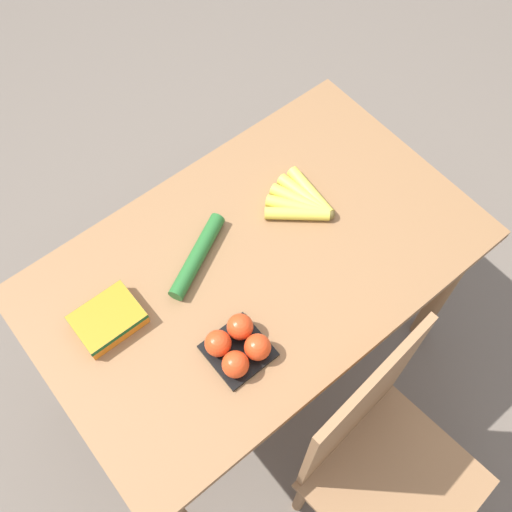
{
  "coord_description": "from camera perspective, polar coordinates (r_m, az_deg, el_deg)",
  "views": [
    {
      "loc": [
        0.5,
        0.61,
        2.22
      ],
      "look_at": [
        0.0,
        0.0,
        0.79
      ],
      "focal_mm": 42.0,
      "sensor_mm": 36.0,
      "label": 1
    }
  ],
  "objects": [
    {
      "name": "tomato_pack",
      "position": [
        1.52,
        -1.74,
        -8.57
      ],
      "size": [
        0.15,
        0.15,
        0.08
      ],
      "color": "black",
      "rests_on": "dining_table"
    },
    {
      "name": "chair",
      "position": [
        1.76,
        11.59,
        -18.45
      ],
      "size": [
        0.46,
        0.44,
        1.01
      ],
      "rotation": [
        0.0,
        0.0,
        3.24
      ],
      "color": "#8E6642",
      "rests_on": "ground_plane"
    },
    {
      "name": "cucumber_near",
      "position": [
        1.65,
        -5.6,
        0.03
      ],
      "size": [
        0.26,
        0.16,
        0.04
      ],
      "color": "#236028",
      "rests_on": "dining_table"
    },
    {
      "name": "carrot_bag",
      "position": [
        1.6,
        -13.95,
        -5.83
      ],
      "size": [
        0.17,
        0.13,
        0.05
      ],
      "color": "orange",
      "rests_on": "dining_table"
    },
    {
      "name": "dining_table",
      "position": [
        1.76,
        0.0,
        -2.3
      ],
      "size": [
        1.25,
        0.77,
        0.76
      ],
      "color": "olive",
      "rests_on": "ground_plane"
    },
    {
      "name": "ground_plane",
      "position": [
        2.36,
        0.0,
        -9.36
      ],
      "size": [
        12.0,
        12.0,
        0.0
      ],
      "primitive_type": "plane",
      "color": "#665B51"
    },
    {
      "name": "banana_bunch",
      "position": [
        1.75,
        4.49,
        5.11
      ],
      "size": [
        0.19,
        0.2,
        0.04
      ],
      "color": "brown",
      "rests_on": "dining_table"
    }
  ]
}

